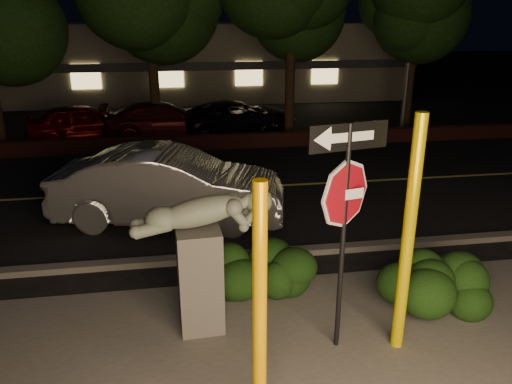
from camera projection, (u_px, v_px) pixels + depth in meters
ground at (233, 158)px, 16.34m from camera, size 90.00×90.00×0.00m
road at (246, 188)px, 13.54m from camera, size 80.00×8.00×0.01m
lane_marking at (246, 187)px, 13.54m from camera, size 80.00×0.12×0.00m
curb at (275, 253)px, 9.71m from camera, size 80.00×0.25×0.12m
brick_wall at (229, 141)px, 17.46m from camera, size 40.00×0.35×0.50m
parking_lot at (215, 117)px, 22.84m from camera, size 40.00×12.00×0.01m
building at (203, 58)px, 29.60m from camera, size 22.00×10.20×4.00m
yellow_pole_left at (260, 320)px, 5.08m from camera, size 0.15×0.15×3.01m
yellow_pole_right at (408, 239)px, 6.54m from camera, size 0.17×0.17×3.34m
signpost at (346, 195)px, 6.34m from camera, size 1.07×0.25×3.21m
sculpture at (201, 247)px, 7.09m from camera, size 2.00×0.65×2.15m
hedge_center at (266, 266)px, 8.29m from camera, size 1.95×0.98×1.00m
hedge_right at (436, 283)px, 7.67m from camera, size 1.91×1.50×1.11m
hedge_far_right at (437, 276)px, 8.06m from camera, size 1.52×1.25×0.91m
silver_sedan at (169, 186)px, 11.08m from camera, size 5.33×2.79×1.67m
parked_car_red at (82, 122)px, 18.48m from camera, size 4.20×2.35×1.35m
parked_car_darkred at (165, 121)px, 18.74m from camera, size 4.78×2.28×1.34m
parked_car_dark at (238, 118)px, 19.46m from camera, size 5.01×3.18×1.29m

